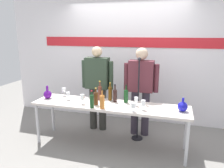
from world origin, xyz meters
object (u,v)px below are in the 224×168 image
(wine_bottle_2, at_px, (96,98))
(wine_bottle_5, at_px, (110,93))
(wine_bottle_0, at_px, (126,95))
(wine_glass_left_1, at_px, (64,90))
(wine_glass_right_1, at_px, (136,100))
(wine_bottle_3, at_px, (92,100))
(microphone_stand, at_px, (138,113))
(presenter_right, at_px, (141,86))
(wine_glass_right_2, at_px, (133,105))
(presenter_left, at_px, (97,83))
(wine_glass_left_0, at_px, (82,97))
(decanter_blue_left, at_px, (48,94))
(wine_glass_left_2, at_px, (68,94))
(decanter_blue_right, at_px, (183,106))
(wine_bottle_6, at_px, (100,92))
(wine_glass_right_0, at_px, (143,103))
(display_table, at_px, (109,108))
(wine_bottle_1, at_px, (102,101))
(wine_bottle_4, at_px, (115,95))

(wine_bottle_2, height_order, wine_bottle_5, wine_bottle_5)
(wine_bottle_0, distance_m, wine_glass_left_1, 1.19)
(wine_bottle_5, relative_size, wine_glass_right_1, 2.18)
(wine_bottle_3, bearing_deg, microphone_stand, 44.09)
(presenter_right, relative_size, wine_glass_right_2, 12.14)
(presenter_left, xyz_separation_m, wine_glass_right_2, (0.86, -0.79, -0.10))
(wine_bottle_3, relative_size, wine_glass_left_0, 1.73)
(wine_bottle_3, relative_size, wine_glass_right_1, 1.91)
(decanter_blue_left, xyz_separation_m, wine_glass_left_2, (0.39, 0.03, 0.02))
(wine_glass_right_1, bearing_deg, decanter_blue_right, -4.11)
(wine_bottle_6, distance_m, wine_glass_left_2, 0.56)
(wine_bottle_3, height_order, wine_glass_right_1, wine_bottle_3)
(decanter_blue_left, bearing_deg, microphone_stand, 13.42)
(presenter_left, height_order, wine_bottle_2, presenter_left)
(decanter_blue_left, bearing_deg, presenter_left, 38.28)
(presenter_right, relative_size, wine_glass_left_2, 11.59)
(decanter_blue_left, height_order, wine_bottle_0, wine_bottle_0)
(wine_glass_right_0, bearing_deg, wine_bottle_0, 139.64)
(decanter_blue_left, height_order, wine_glass_left_2, decanter_blue_left)
(wine_glass_left_0, xyz_separation_m, microphone_stand, (0.84, 0.48, -0.36))
(display_table, height_order, wine_glass_left_2, wine_glass_left_2)
(wine_bottle_1, distance_m, wine_glass_left_1, 1.02)
(wine_glass_right_2, bearing_deg, wine_glass_right_1, 91.02)
(wine_glass_left_0, bearing_deg, wine_glass_right_2, -7.14)
(wine_glass_left_1, bearing_deg, wine_bottle_1, -26.69)
(wine_glass_left_1, xyz_separation_m, wine_glass_right_0, (1.53, -0.34, 0.00))
(presenter_left, relative_size, presenter_right, 1.00)
(wine_glass_left_2, xyz_separation_m, wine_glass_right_1, (1.20, 0.02, -0.00))
(wine_bottle_4, distance_m, microphone_stand, 0.56)
(wine_bottle_1, relative_size, wine_bottle_4, 1.02)
(presenter_left, height_order, wine_glass_right_1, presenter_left)
(presenter_right, relative_size, microphone_stand, 1.10)
(presenter_right, relative_size, wine_bottle_4, 5.39)
(wine_bottle_0, height_order, microphone_stand, microphone_stand)
(wine_glass_left_0, relative_size, wine_glass_right_2, 1.20)
(wine_glass_left_1, bearing_deg, presenter_right, 14.07)
(wine_bottle_2, distance_m, wine_bottle_4, 0.35)
(wine_bottle_0, bearing_deg, wine_glass_left_1, 177.31)
(wine_bottle_6, bearing_deg, presenter_right, 31.55)
(display_table, bearing_deg, wine_glass_left_0, -166.80)
(display_table, relative_size, wine_glass_right_0, 16.70)
(wine_bottle_4, height_order, wine_glass_left_1, wine_bottle_4)
(wine_bottle_5, distance_m, wine_bottle_6, 0.18)
(decanter_blue_left, distance_m, wine_glass_right_1, 1.59)
(presenter_left, bearing_deg, wine_bottle_1, -65.22)
(wine_bottle_2, height_order, wine_glass_right_2, wine_bottle_2)
(wine_glass_left_1, relative_size, wine_glass_right_1, 1.02)
(presenter_left, distance_m, wine_bottle_2, 0.70)
(wine_bottle_0, distance_m, wine_glass_right_2, 0.44)
(wine_bottle_2, xyz_separation_m, wine_bottle_3, (-0.01, -0.15, -0.00))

